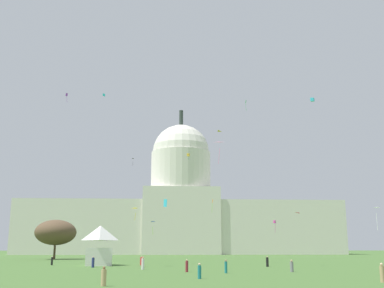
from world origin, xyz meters
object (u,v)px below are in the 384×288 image
person_black_deep_crowd (52,261)px  kite_white_low (374,211)px  kite_orange_low (212,203)px  person_red_back_left (141,261)px  kite_turquoise_high (104,95)px  kite_black_mid (134,160)px  event_tent (100,245)px  tree_west_mid (56,232)px  capitol_building (181,212)px  person_white_mid_left (143,264)px  kite_cyan_low (165,203)px  kite_green_high (246,103)px  kite_yellow_low (136,211)px  person_red_back_center (143,262)px  kite_gold_mid (217,133)px  kite_cyan_mid (312,100)px  kite_pink_mid (219,145)px  kite_red_low (294,215)px  person_navy_near_tree_east (93,262)px  person_tan_front_center (382,273)px  kite_violet_high (67,96)px  person_teal_front_left (226,267)px  person_maroon_near_tree_west (187,266)px  person_black_front_right (267,262)px  kite_gold_high (188,155)px  kite_blue_low (151,225)px  person_teal_mid_center (199,272)px  person_grey_lawn_far_left (292,266)px

person_black_deep_crowd → kite_white_low: bearing=-165.9°
person_black_deep_crowd → kite_orange_low: (32.67, 43.58, 14.32)m
person_red_back_left → kite_turquoise_high: bearing=-97.2°
kite_black_mid → kite_orange_low: 46.86m
event_tent → tree_west_mid: tree_west_mid is taller
capitol_building → person_white_mid_left: size_ratio=78.81×
event_tent → person_white_mid_left: size_ratio=4.36×
person_red_back_left → person_black_deep_crowd: bearing=-31.7°
kite_cyan_low → kite_green_high: bearing=162.1°
person_red_back_left → kite_white_low: 42.94m
kite_yellow_low → person_red_back_center: bearing=122.4°
person_red_back_center → kite_white_low: kite_white_low is taller
event_tent → kite_yellow_low: (5.32, 13.12, 6.91)m
kite_white_low → tree_west_mid: bearing=-140.4°
tree_west_mid → kite_gold_mid: bearing=-3.7°
person_red_back_center → kite_cyan_mid: size_ratio=1.68×
person_red_back_center → kite_green_high: bearing=-133.8°
kite_pink_mid → kite_red_low: size_ratio=2.25×
person_navy_near_tree_east → capitol_building: bearing=-107.1°
event_tent → person_navy_near_tree_east: bearing=-94.5°
kite_green_high → kite_red_low: bearing=-124.9°
tree_west_mid → person_tan_front_center: 95.97m
person_black_deep_crowd → kite_violet_high: bearing=-62.6°
person_navy_near_tree_east → kite_black_mid: size_ratio=0.77×
person_teal_front_left → kite_orange_low: size_ratio=0.43×
tree_west_mid → person_navy_near_tree_east: 53.57m
person_teal_front_left → person_tan_front_center: (11.89, -15.98, 0.04)m
capitol_building → person_maroon_near_tree_west: (-4.35, -145.01, -17.55)m
person_black_front_right → kite_cyan_low: size_ratio=1.07×
capitol_building → person_red_back_left: (-11.13, -122.11, -17.58)m
person_red_back_center → person_maroon_near_tree_west: (6.27, -16.01, -0.03)m
kite_cyan_mid → kite_gold_high: (-21.93, 76.69, 3.01)m
tree_west_mid → person_tan_front_center: size_ratio=7.03×
person_red_back_left → kite_white_low: kite_white_low is taller
kite_orange_low → kite_cyan_low: size_ratio=2.35×
event_tent → person_black_front_right: event_tent is taller
person_tan_front_center → person_maroon_near_tree_west: 25.10m
kite_red_low → kite_cyan_mid: bearing=173.9°
person_tan_front_center → kite_orange_low: size_ratio=0.46×
capitol_building → kite_white_low: bearing=-75.8°
person_red_back_center → kite_violet_high: bearing=-90.3°
person_navy_near_tree_east → kite_yellow_low: size_ratio=0.79×
capitol_building → person_black_front_right: 131.37m
kite_white_low → kite_blue_low: bearing=-144.9°
capitol_building → person_tan_front_center: bearing=-85.8°
kite_pink_mid → person_teal_mid_center: bearing=-93.7°
kite_green_high → event_tent: bearing=-149.9°
person_teal_front_left → person_navy_near_tree_east: bearing=56.8°
person_grey_lawn_far_left → person_tan_front_center: bearing=-56.0°
person_red_back_center → person_teal_front_left: person_red_back_center is taller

